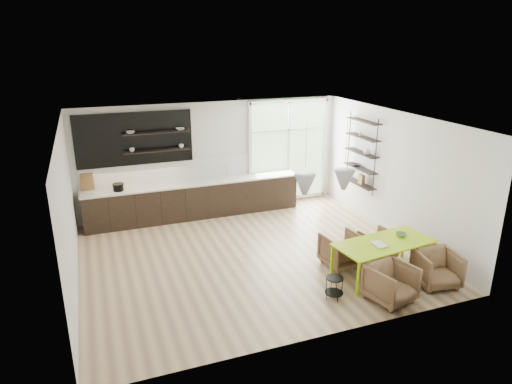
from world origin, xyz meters
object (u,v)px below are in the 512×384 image
dining_table (384,244)px  wire_stool (334,285)px  armchair_back_left (342,250)px  armchair_front_left (391,283)px  armchair_back_right (378,244)px  armchair_front_right (437,268)px

dining_table → wire_stool: (-1.30, -0.42, -0.39)m
armchair_back_left → armchair_front_left: bearing=89.9°
armchair_back_right → armchair_front_left: armchair_front_left is taller
armchair_back_left → wire_stool: armchair_back_left is taller
armchair_back_left → armchair_front_left: (0.12, -1.47, 0.00)m
armchair_front_left → armchair_back_left: bearing=79.6°
armchair_back_right → armchair_back_left: bearing=-7.3°
dining_table → armchair_back_right: (0.37, 0.69, -0.37)m
armchair_back_left → wire_stool: (-0.77, -1.07, -0.07)m
dining_table → armchair_back_left: 0.90m
dining_table → armchair_front_left: 0.97m
armchair_front_right → wire_stool: size_ratio=1.79×
armchair_front_left → armchair_front_right: (1.14, 0.16, -0.00)m
dining_table → armchair_front_right: 1.04m
dining_table → armchair_back_right: dining_table is taller
armchair_back_right → wire_stool: size_ratio=1.56×
armchair_back_left → armchair_back_right: size_ratio=1.14×
armchair_back_left → armchair_back_right: 0.90m
armchair_back_right → armchair_front_left: 1.70m
armchair_front_right → wire_stool: bearing=-176.8°
armchair_back_left → wire_stool: bearing=49.4°
armchair_back_right → armchair_front_left: size_ratio=0.86×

